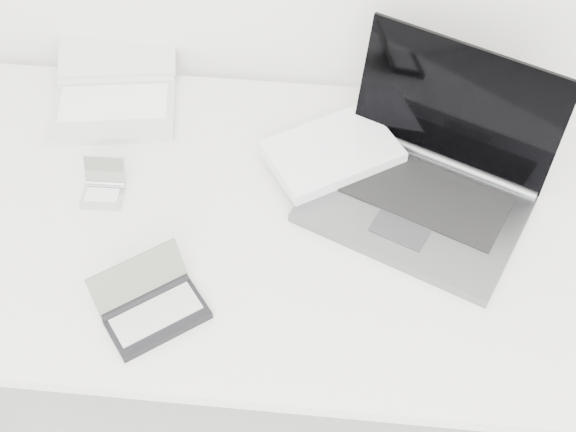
# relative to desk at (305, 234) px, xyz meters

# --- Properties ---
(desk) EXTENTS (1.60, 0.80, 0.73)m
(desk) POSITION_rel_desk_xyz_m (0.00, 0.00, 0.00)
(desk) COLOR white
(desk) RESTS_ON ground
(laptop_large) EXTENTS (0.60, 0.49, 0.28)m
(laptop_large) POSITION_rel_desk_xyz_m (0.19, 0.11, 0.09)
(laptop_large) COLOR slate
(laptop_large) RESTS_ON desk
(netbook_open_white) EXTENTS (0.32, 0.39, 0.07)m
(netbook_open_white) POSITION_rel_desk_xyz_m (-0.46, 0.31, 0.07)
(netbook_open_white) COLOR silver
(netbook_open_white) RESTS_ON desk
(pda_silver) EXTENTS (0.08, 0.09, 0.07)m
(pda_silver) POSITION_rel_desk_xyz_m (-0.41, 0.03, 0.06)
(pda_silver) COLOR silver
(pda_silver) RESTS_ON desk
(palmtop_charcoal) EXTENTS (0.22, 0.22, 0.09)m
(palmtop_charcoal) POSITION_rel_desk_xyz_m (-0.26, -0.24, 0.07)
(palmtop_charcoal) COLOR black
(palmtop_charcoal) RESTS_ON desk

